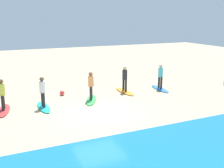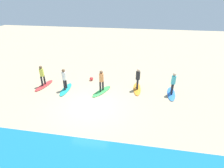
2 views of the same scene
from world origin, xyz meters
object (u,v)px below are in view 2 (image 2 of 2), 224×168
Objects in this scene: surfboard_blue at (171,94)px; surfer_green at (101,79)px; surfer_teal at (64,78)px; surfboard_green at (102,91)px; beach_ball at (91,79)px; surfer_red at (42,74)px; surfboard_orange at (137,89)px; surfboard_teal at (66,89)px; surfer_blue at (173,82)px; surfer_orange at (138,77)px; surfboard_red at (44,85)px.

surfer_green reaches higher than surfboard_blue.
surfer_teal reaches higher than surfboard_blue.
surfboard_green is 6.81× the size of beach_ball.
surfboard_green is 1.28× the size of surfer_red.
surfboard_orange is at bearing -162.38° from surfer_green.
beach_ball reaches higher than surfboard_blue.
surfboard_green is at bearing -176.22° from surfer_teal.
surfer_teal is at bearing -82.79° from surfboard_orange.
surfer_green reaches higher than surfboard_green.
beach_ball is (-1.49, -1.97, 0.11)m from surfboard_teal.
surfboard_orange is 7.51m from surfer_red.
surfer_blue is 1.00× the size of surfer_orange.
surfboard_teal is at bearing 0.00° from surfer_teal.
surfer_green is (5.14, 0.50, 0.00)m from surfer_blue.
surfboard_green is at bearing 5.52° from surfer_blue.
surfer_teal reaches higher than surfboard_red.
surfer_blue is at bearing 100.70° from surfboard_red.
surfer_orange is 5.60m from surfboard_teal.
surfer_red is at bearing -66.81° from surfboard_green.
surfer_red reaches higher than surfboard_green.
surfer_red is at bearing -101.79° from surfboard_teal.
surfboard_blue is at bearing -175.09° from surfer_teal.
surfer_teal is 2.63m from beach_ball.
surfer_blue is 1.00× the size of surfer_red.
surfer_green is (2.62, 0.83, 0.00)m from surfer_orange.
surfer_blue is at bearing -175.09° from surfer_teal.
surfboard_red is (4.80, -0.15, 0.00)m from surfboard_green.
beach_ball is at bearing -13.64° from surfer_orange.
surfer_red is (1.99, -0.33, 0.00)m from surfer_teal.
beach_ball reaches higher than surfboard_orange.
surfboard_red is at bearing -66.81° from surfboard_green.
surfboard_orange is 1.00× the size of surfboard_red.
surfboard_blue is 9.94m from surfboard_red.
surfboard_blue is 1.28× the size of surfer_green.
surfboard_red is at bearing 5.27° from surfer_orange.
surfer_red reaches higher than surfboard_teal.
surfer_green is at bearing -80.05° from surfboard_blue.
surfer_blue is 0.78× the size of surfboard_teal.
surfboard_blue is at bearing -177.98° from surfer_red.
surfboard_teal is (2.80, 0.19, 0.00)m from surfboard_green.
surfer_orange is at bearing 98.30° from surfboard_teal.
surfboard_green is 1.28× the size of surfer_green.
beach_ball is at bearing -53.74° from surfer_green.
surfboard_teal is at bearing -61.27° from surfboard_green.
surfer_green is 4.90m from surfboard_red.
surfer_red is 5.32× the size of beach_ball.
surfboard_blue is at bearing 79.03° from surfboard_orange.
beach_ball is (1.31, -1.78, 0.11)m from surfboard_green.
surfer_green is 2.81m from surfer_teal.
surfboard_teal is (5.42, 1.02, 0.00)m from surfboard_orange.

